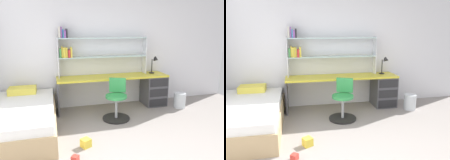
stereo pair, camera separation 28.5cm
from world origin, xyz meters
The scene contains 9 objects.
room_shell centered at (-1.29, 1.31, 1.39)m, with size 5.92×6.35×2.79m.
desk centered at (0.61, 2.38, 0.42)m, with size 2.35×0.53×0.71m.
bookshelf_hutch centered at (-0.47, 2.53, 1.29)m, with size 1.90×0.22×1.01m.
desk_lamp centered at (0.94, 2.41, 0.96)m, with size 0.20×0.17×0.38m.
swivel_chair centered at (-0.14, 1.80, 0.30)m, with size 0.52×0.52×0.76m.
bed_platform centered at (-1.85, 1.69, 0.23)m, with size 1.19×1.95×0.59m.
waste_bin centered at (1.37, 2.02, 0.16)m, with size 0.25×0.25×0.32m, color silver.
toy_block_yellow_0 centered at (-0.86, 0.92, 0.06)m, with size 0.13×0.13×0.13m, color gold.
toy_block_red_1 centered at (-1.05, 0.60, 0.04)m, with size 0.08×0.08×0.08m, color red.
Camera 2 is at (-0.98, -2.00, 1.67)m, focal length 34.77 mm.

